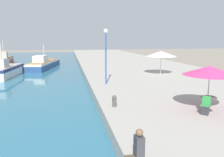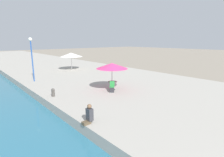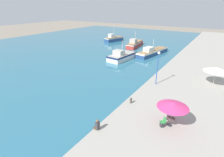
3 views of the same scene
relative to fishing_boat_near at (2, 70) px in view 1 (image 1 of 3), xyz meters
name	(u,v)px [view 1 (image 1 of 3)]	position (x,y,z in m)	size (l,w,h in m)	color
quay_promenade	(129,65)	(17.42, 6.67, -0.49)	(16.00, 90.00, 0.67)	#A39E93
fishing_boat_near	(2,70)	(0.00, 0.00, 0.00)	(3.67, 7.32, 3.93)	silver
fishing_boat_mid	(44,63)	(4.00, 7.34, -0.07)	(4.24, 10.69, 3.58)	navy
fishing_boat_far	(4,60)	(-3.26, 13.14, 0.03)	(3.34, 9.23, 4.11)	red
cafe_umbrella_pink	(210,71)	(14.91, -17.48, 1.97)	(2.73, 2.73, 2.36)	#B7B7B7
cafe_umbrella_white	(161,54)	(17.45, -5.52, 2.06)	(3.25, 3.25, 2.50)	#B7B7B7
cafe_table	(208,101)	(14.90, -17.56, 0.38)	(0.80, 0.80, 0.74)	#333338
cafe_chair_left	(205,108)	(14.39, -18.07, 0.17)	(0.59, 0.59, 0.91)	#2D2D33
person_at_quay	(138,147)	(9.74, -21.53, 0.31)	(0.56, 0.36, 1.05)	brown
mooring_bollard	(114,101)	(10.18, -15.93, 0.19)	(0.26, 0.26, 0.65)	#4C4742
lamppost	(106,47)	(10.78, -9.58, 2.94)	(0.36, 0.36, 4.56)	#28519E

